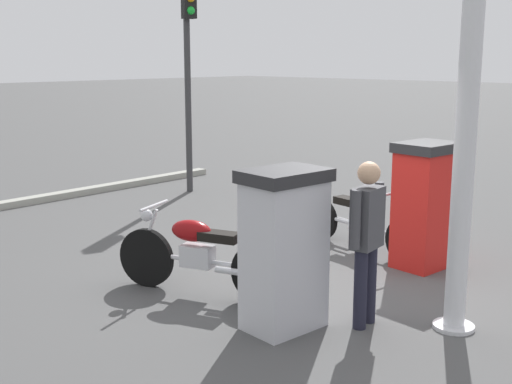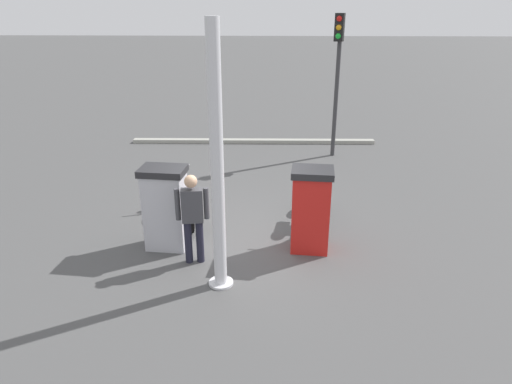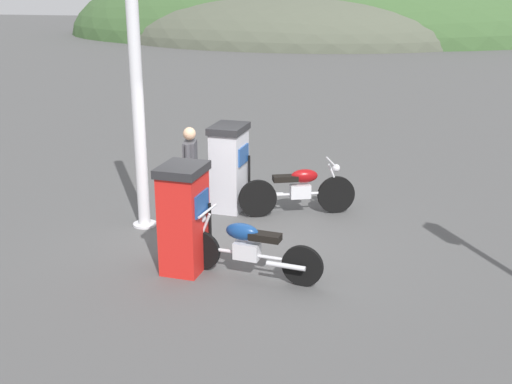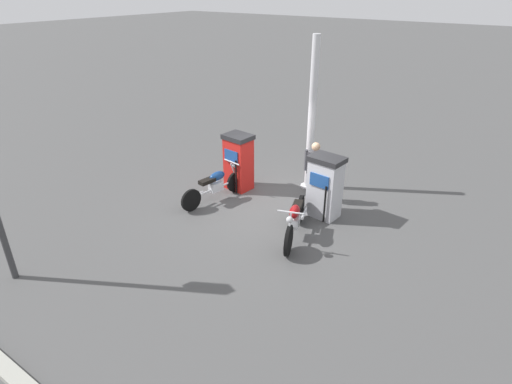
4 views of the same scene
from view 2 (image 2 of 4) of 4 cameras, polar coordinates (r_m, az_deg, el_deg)
The scene contains 9 objects.
ground_plane at distance 9.03m, azimuth -2.00°, elevation -5.56°, with size 120.00×120.00×0.00m, color #4C4C4C.
fuel_pump_near at distance 8.32m, azimuth 6.83°, elevation -2.16°, with size 0.68×0.78×1.57m.
fuel_pump_far at distance 8.51m, azimuth -11.17°, elevation -1.90°, with size 0.67×0.85×1.56m.
motorcycle_near_pump at distance 9.32m, azimuth 6.63°, elevation -1.73°, with size 2.10×0.65×0.93m.
motorcycle_far_pump at distance 9.77m, azimuth -9.14°, elevation -0.59°, with size 1.99×0.87×0.98m.
attendant_person at distance 7.85m, azimuth -7.89°, elevation -2.69°, with size 0.25×0.58×1.63m.
roadside_traffic_light at distance 13.41m, azimuth 10.13°, elevation 15.57°, with size 0.40×0.29×4.00m.
canopy_support_pole at distance 6.76m, azimuth -4.84°, elevation 2.73°, with size 0.40×0.40×4.09m.
road_edge_kerb at distance 15.08m, azimuth -0.31°, elevation 6.34°, with size 0.41×7.85×0.12m.
Camera 2 is at (-7.96, -0.60, 4.23)m, focal length 32.18 mm.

